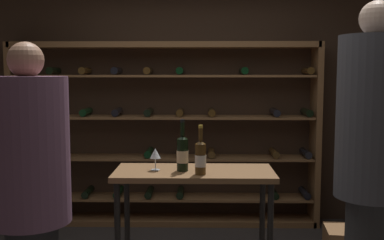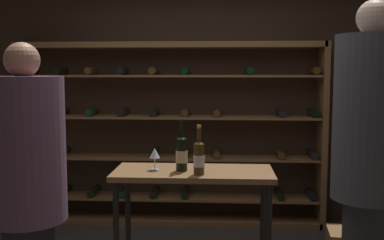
{
  "view_description": "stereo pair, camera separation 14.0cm",
  "coord_description": "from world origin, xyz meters",
  "px_view_note": "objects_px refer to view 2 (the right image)",
  "views": [
    {
      "loc": [
        0.09,
        -3.26,
        1.65
      ],
      "look_at": [
        0.02,
        0.23,
        1.28
      ],
      "focal_mm": 43.29,
      "sensor_mm": 36.0,
      "label": 1
    },
    {
      "loc": [
        0.23,
        -3.26,
        1.65
      ],
      "look_at": [
        0.02,
        0.23,
        1.28
      ],
      "focal_mm": 43.29,
      "sensor_mm": 36.0,
      "label": 2
    }
  ],
  "objects_px": {
    "wine_bottle_amber_reserve": "(199,157)",
    "wine_rack": "(168,134)",
    "wine_bottle_green_slim": "(182,153)",
    "wine_glass_stemmed_center": "(155,154)",
    "person_bystander_red_print": "(27,183)",
    "person_guest_khaki": "(369,157)",
    "tasting_table": "(193,186)"
  },
  "relations": [
    {
      "from": "tasting_table",
      "to": "wine_glass_stemmed_center",
      "type": "height_order",
      "value": "wine_glass_stemmed_center"
    },
    {
      "from": "person_guest_khaki",
      "to": "wine_glass_stemmed_center",
      "type": "height_order",
      "value": "person_guest_khaki"
    },
    {
      "from": "wine_bottle_green_slim",
      "to": "wine_bottle_amber_reserve",
      "type": "bearing_deg",
      "value": -41.2
    },
    {
      "from": "wine_bottle_green_slim",
      "to": "wine_glass_stemmed_center",
      "type": "bearing_deg",
      "value": 175.56
    },
    {
      "from": "wine_glass_stemmed_center",
      "to": "wine_bottle_green_slim",
      "type": "bearing_deg",
      "value": -4.44
    },
    {
      "from": "person_guest_khaki",
      "to": "wine_bottle_amber_reserve",
      "type": "distance_m",
      "value": 1.13
    },
    {
      "from": "person_guest_khaki",
      "to": "wine_glass_stemmed_center",
      "type": "relative_size",
      "value": 12.55
    },
    {
      "from": "person_bystander_red_print",
      "to": "wine_glass_stemmed_center",
      "type": "height_order",
      "value": "person_bystander_red_print"
    },
    {
      "from": "wine_rack",
      "to": "wine_bottle_green_slim",
      "type": "xyz_separation_m",
      "value": [
        0.27,
        -1.58,
        0.08
      ]
    },
    {
      "from": "wine_rack",
      "to": "tasting_table",
      "type": "relative_size",
      "value": 2.8
    },
    {
      "from": "wine_rack",
      "to": "person_bystander_red_print",
      "type": "height_order",
      "value": "wine_rack"
    },
    {
      "from": "wine_bottle_green_slim",
      "to": "wine_glass_stemmed_center",
      "type": "height_order",
      "value": "wine_bottle_green_slim"
    },
    {
      "from": "wine_glass_stemmed_center",
      "to": "wine_bottle_amber_reserve",
      "type": "bearing_deg",
      "value": -21.5
    },
    {
      "from": "wine_glass_stemmed_center",
      "to": "wine_rack",
      "type": "bearing_deg",
      "value": 92.65
    },
    {
      "from": "wine_rack",
      "to": "tasting_table",
      "type": "bearing_deg",
      "value": -77.07
    },
    {
      "from": "tasting_table",
      "to": "person_bystander_red_print",
      "type": "bearing_deg",
      "value": -140.61
    },
    {
      "from": "person_bystander_red_print",
      "to": "wine_bottle_green_slim",
      "type": "distance_m",
      "value": 1.13
    },
    {
      "from": "person_guest_khaki",
      "to": "wine_bottle_green_slim",
      "type": "height_order",
      "value": "person_guest_khaki"
    },
    {
      "from": "person_guest_khaki",
      "to": "wine_bottle_amber_reserve",
      "type": "relative_size",
      "value": 5.84
    },
    {
      "from": "person_bystander_red_print",
      "to": "wine_bottle_green_slim",
      "type": "height_order",
      "value": "person_bystander_red_print"
    },
    {
      "from": "wine_bottle_amber_reserve",
      "to": "tasting_table",
      "type": "bearing_deg",
      "value": 109.11
    },
    {
      "from": "wine_rack",
      "to": "wine_glass_stemmed_center",
      "type": "distance_m",
      "value": 1.57
    },
    {
      "from": "tasting_table",
      "to": "wine_bottle_green_slim",
      "type": "height_order",
      "value": "wine_bottle_green_slim"
    },
    {
      "from": "tasting_table",
      "to": "wine_bottle_amber_reserve",
      "type": "bearing_deg",
      "value": -70.89
    },
    {
      "from": "wine_bottle_amber_reserve",
      "to": "wine_glass_stemmed_center",
      "type": "xyz_separation_m",
      "value": [
        -0.33,
        0.13,
        -0.01
      ]
    },
    {
      "from": "person_guest_khaki",
      "to": "person_bystander_red_print",
      "type": "relative_size",
      "value": 1.14
    },
    {
      "from": "person_guest_khaki",
      "to": "wine_bottle_amber_reserve",
      "type": "height_order",
      "value": "person_guest_khaki"
    },
    {
      "from": "wine_bottle_amber_reserve",
      "to": "wine_rack",
      "type": "bearing_deg",
      "value": 103.44
    },
    {
      "from": "person_guest_khaki",
      "to": "person_bystander_red_print",
      "type": "height_order",
      "value": "person_guest_khaki"
    },
    {
      "from": "person_bystander_red_print",
      "to": "wine_bottle_amber_reserve",
      "type": "distance_m",
      "value": 1.17
    },
    {
      "from": "wine_rack",
      "to": "wine_bottle_amber_reserve",
      "type": "relative_size",
      "value": 9.34
    },
    {
      "from": "wine_bottle_green_slim",
      "to": "person_bystander_red_print",
      "type": "bearing_deg",
      "value": -138.69
    }
  ]
}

